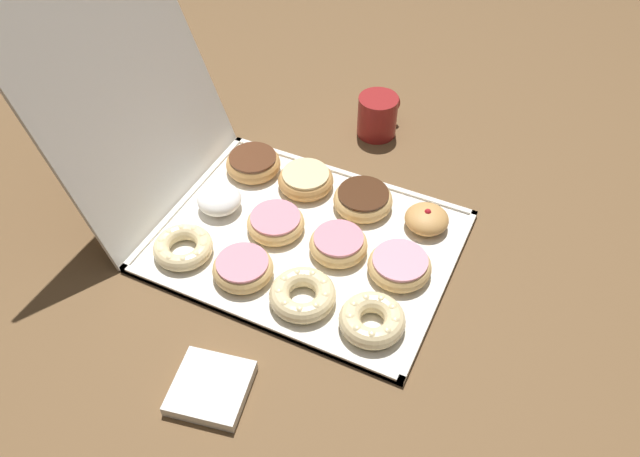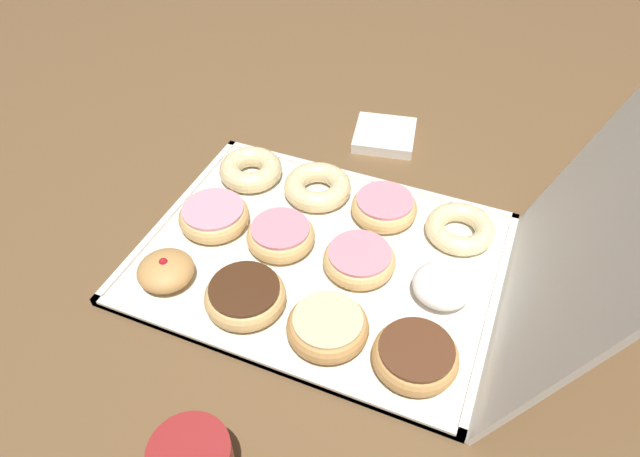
{
  "view_description": "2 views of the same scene",
  "coord_description": "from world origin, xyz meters",
  "px_view_note": "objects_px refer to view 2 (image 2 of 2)",
  "views": [
    {
      "loc": [
        -0.77,
        -0.4,
        0.94
      ],
      "look_at": [
        -0.0,
        -0.03,
        0.06
      ],
      "focal_mm": 36.0,
      "sensor_mm": 36.0,
      "label": 1
    },
    {
      "loc": [
        0.59,
        0.24,
        0.7
      ],
      "look_at": [
        -0.01,
        -0.0,
        0.06
      ],
      "focal_mm": 32.24,
      "sensor_mm": 36.0,
      "label": 2
    }
  ],
  "objects_px": {
    "pink_frosted_donut_7": "(360,258)",
    "cruller_donut_9": "(460,228)",
    "donut_box": "(320,258)",
    "pink_frosted_donut_6": "(384,207)",
    "cruller_donut_3": "(318,186)",
    "pink_frosted_donut_4": "(280,236)",
    "pink_frosted_donut_1": "(213,217)",
    "chocolate_frosted_donut_5": "(245,296)",
    "glazed_ring_donut_8": "(328,326)",
    "jelly_filled_donut_2": "(166,270)",
    "cruller_donut_0": "(251,169)",
    "napkin_stack": "(385,135)",
    "chocolate_frosted_donut_11": "(415,356)",
    "powdered_filled_donut_10": "(442,285)"
  },
  "relations": [
    {
      "from": "glazed_ring_donut_8",
      "to": "jelly_filled_donut_2",
      "type": "bearing_deg",
      "value": -90.36
    },
    {
      "from": "jelly_filled_donut_2",
      "to": "glazed_ring_donut_8",
      "type": "xyz_separation_m",
      "value": [
        0.0,
        0.27,
        -0.0
      ]
    },
    {
      "from": "donut_box",
      "to": "pink_frosted_donut_6",
      "type": "distance_m",
      "value": 0.15
    },
    {
      "from": "napkin_stack",
      "to": "chocolate_frosted_donut_11",
      "type": "bearing_deg",
      "value": 22.11
    },
    {
      "from": "cruller_donut_0",
      "to": "cruller_donut_3",
      "type": "relative_size",
      "value": 0.96
    },
    {
      "from": "donut_box",
      "to": "jelly_filled_donut_2",
      "type": "distance_m",
      "value": 0.24
    },
    {
      "from": "pink_frosted_donut_7",
      "to": "glazed_ring_donut_8",
      "type": "bearing_deg",
      "value": 0.82
    },
    {
      "from": "cruller_donut_0",
      "to": "chocolate_frosted_donut_5",
      "type": "bearing_deg",
      "value": 25.83
    },
    {
      "from": "cruller_donut_0",
      "to": "napkin_stack",
      "type": "xyz_separation_m",
      "value": [
        -0.22,
        0.19,
        -0.02
      ]
    },
    {
      "from": "pink_frosted_donut_1",
      "to": "pink_frosted_donut_7",
      "type": "relative_size",
      "value": 1.04
    },
    {
      "from": "powdered_filled_donut_10",
      "to": "cruller_donut_9",
      "type": "bearing_deg",
      "value": -178.77
    },
    {
      "from": "pink_frosted_donut_7",
      "to": "powdered_filled_donut_10",
      "type": "height_order",
      "value": "powdered_filled_donut_10"
    },
    {
      "from": "donut_box",
      "to": "chocolate_frosted_donut_5",
      "type": "xyz_separation_m",
      "value": [
        0.13,
        -0.06,
        0.03
      ]
    },
    {
      "from": "pink_frosted_donut_7",
      "to": "cruller_donut_9",
      "type": "bearing_deg",
      "value": 134.4
    },
    {
      "from": "cruller_donut_0",
      "to": "pink_frosted_donut_1",
      "type": "distance_m",
      "value": 0.14
    },
    {
      "from": "glazed_ring_donut_8",
      "to": "chocolate_frosted_donut_11",
      "type": "bearing_deg",
      "value": 90.24
    },
    {
      "from": "chocolate_frosted_donut_5",
      "to": "cruller_donut_3",
      "type": "bearing_deg",
      "value": 179.49
    },
    {
      "from": "pink_frosted_donut_1",
      "to": "chocolate_frosted_donut_5",
      "type": "xyz_separation_m",
      "value": [
        0.13,
        0.13,
        0.0
      ]
    },
    {
      "from": "cruller_donut_0",
      "to": "cruller_donut_3",
      "type": "bearing_deg",
      "value": 90.91
    },
    {
      "from": "cruller_donut_3",
      "to": "pink_frosted_donut_6",
      "type": "height_order",
      "value": "same"
    },
    {
      "from": "pink_frosted_donut_7",
      "to": "glazed_ring_donut_8",
      "type": "relative_size",
      "value": 0.98
    },
    {
      "from": "pink_frosted_donut_6",
      "to": "pink_frosted_donut_7",
      "type": "height_order",
      "value": "pink_frosted_donut_6"
    },
    {
      "from": "pink_frosted_donut_1",
      "to": "chocolate_frosted_donut_5",
      "type": "height_order",
      "value": "chocolate_frosted_donut_5"
    },
    {
      "from": "chocolate_frosted_donut_11",
      "to": "napkin_stack",
      "type": "xyz_separation_m",
      "value": [
        -0.5,
        -0.2,
        -0.02
      ]
    },
    {
      "from": "pink_frosted_donut_1",
      "to": "chocolate_frosted_donut_11",
      "type": "xyz_separation_m",
      "value": [
        0.14,
        0.39,
        0.0
      ]
    },
    {
      "from": "pink_frosted_donut_1",
      "to": "cruller_donut_9",
      "type": "relative_size",
      "value": 1.04
    },
    {
      "from": "powdered_filled_donut_10",
      "to": "napkin_stack",
      "type": "height_order",
      "value": "powdered_filled_donut_10"
    },
    {
      "from": "cruller_donut_3",
      "to": "pink_frosted_donut_4",
      "type": "xyz_separation_m",
      "value": [
        0.14,
        -0.01,
        0.0
      ]
    },
    {
      "from": "chocolate_frosted_donut_5",
      "to": "cruller_donut_9",
      "type": "distance_m",
      "value": 0.37
    },
    {
      "from": "pink_frosted_donut_7",
      "to": "chocolate_frosted_donut_11",
      "type": "distance_m",
      "value": 0.19
    },
    {
      "from": "pink_frosted_donut_1",
      "to": "pink_frosted_donut_4",
      "type": "bearing_deg",
      "value": 90.84
    },
    {
      "from": "donut_box",
      "to": "jelly_filled_donut_2",
      "type": "xyz_separation_m",
      "value": [
        0.14,
        -0.2,
        0.03
      ]
    },
    {
      "from": "jelly_filled_donut_2",
      "to": "pink_frosted_donut_6",
      "type": "relative_size",
      "value": 0.77
    },
    {
      "from": "pink_frosted_donut_1",
      "to": "pink_frosted_donut_6",
      "type": "distance_m",
      "value": 0.29
    },
    {
      "from": "pink_frosted_donut_7",
      "to": "donut_box",
      "type": "bearing_deg",
      "value": -86.35
    },
    {
      "from": "pink_frosted_donut_6",
      "to": "napkin_stack",
      "type": "relative_size",
      "value": 0.95
    },
    {
      "from": "donut_box",
      "to": "chocolate_frosted_donut_11",
      "type": "height_order",
      "value": "chocolate_frosted_donut_11"
    },
    {
      "from": "cruller_donut_3",
      "to": "cruller_donut_9",
      "type": "distance_m",
      "value": 0.26
    },
    {
      "from": "pink_frosted_donut_6",
      "to": "cruller_donut_9",
      "type": "bearing_deg",
      "value": 90.61
    },
    {
      "from": "pink_frosted_donut_1",
      "to": "jelly_filled_donut_2",
      "type": "relative_size",
      "value": 1.37
    },
    {
      "from": "donut_box",
      "to": "cruller_donut_9",
      "type": "xyz_separation_m",
      "value": [
        -0.13,
        0.2,
        0.02
      ]
    },
    {
      "from": "pink_frosted_donut_6",
      "to": "glazed_ring_donut_8",
      "type": "height_order",
      "value": "glazed_ring_donut_8"
    },
    {
      "from": "pink_frosted_donut_7",
      "to": "chocolate_frosted_donut_5",
      "type": "bearing_deg",
      "value": -43.43
    },
    {
      "from": "pink_frosted_donut_7",
      "to": "pink_frosted_donut_1",
      "type": "bearing_deg",
      "value": -88.45
    },
    {
      "from": "cruller_donut_0",
      "to": "pink_frosted_donut_6",
      "type": "relative_size",
      "value": 1.02
    },
    {
      "from": "cruller_donut_3",
      "to": "powdered_filled_donut_10",
      "type": "xyz_separation_m",
      "value": [
        0.14,
        0.26,
        0.0
      ]
    },
    {
      "from": "cruller_donut_9",
      "to": "chocolate_frosted_donut_11",
      "type": "bearing_deg",
      "value": -0.25
    },
    {
      "from": "jelly_filled_donut_2",
      "to": "cruller_donut_9",
      "type": "distance_m",
      "value": 0.48
    },
    {
      "from": "pink_frosted_donut_4",
      "to": "napkin_stack",
      "type": "height_order",
      "value": "pink_frosted_donut_4"
    },
    {
      "from": "donut_box",
      "to": "pink_frosted_donut_4",
      "type": "bearing_deg",
      "value": -89.18
    }
  ]
}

